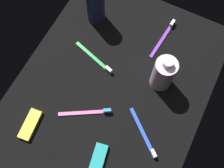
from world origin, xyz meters
TOP-DOWN VIEW (x-y plane):
  - ground_plane at (0.00, 0.00)cm, footprint 84.00×64.00cm
  - lotion_bottle at (-22.85, -18.35)cm, footprint 6.74×6.74cm
  - bodywash_bottle at (-9.41, 14.18)cm, footprint 7.28×7.28cm
  - toothbrush_pink at (11.91, -2.97)cm, footprint 10.16×16.12cm
  - toothbrush_blue at (10.44, 17.18)cm, footprint 12.35×14.67cm
  - toothbrush_purple at (-26.80, 8.30)cm, footprint 18.03×2.92cm
  - toothbrush_green at (-6.84, -10.02)cm, footprint 6.34×17.58cm
  - snack_bar_yellow at (24.36, -18.00)cm, footprint 10.78×5.14cm
  - snack_bar_teal at (24.31, 7.34)cm, footprint 10.96×5.85cm

SIDE VIEW (x-z plane):
  - ground_plane at x=0.00cm, z-range -1.20..0.00cm
  - toothbrush_pink at x=11.91cm, z-range -0.44..1.66cm
  - toothbrush_blue at x=10.44cm, z-range -0.44..1.66cm
  - toothbrush_purple at x=-26.80cm, z-range -0.44..1.66cm
  - toothbrush_green at x=-6.84cm, z-range -0.44..1.66cm
  - snack_bar_yellow at x=24.36cm, z-range 0.00..1.50cm
  - snack_bar_teal at x=24.31cm, z-range 0.00..1.50cm
  - bodywash_bottle at x=-9.41cm, z-range -0.86..15.59cm
  - lotion_bottle at x=-22.85cm, z-range -1.23..17.09cm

